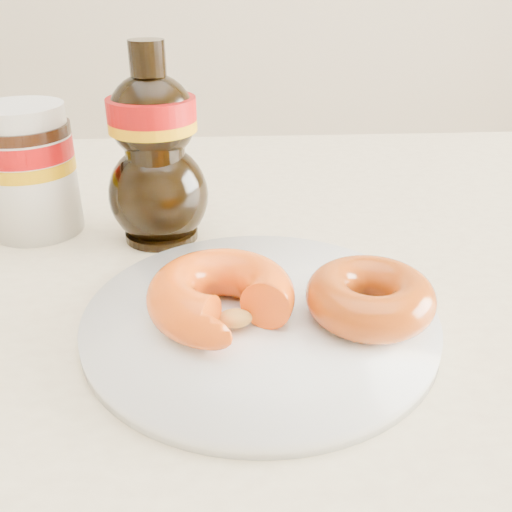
{
  "coord_description": "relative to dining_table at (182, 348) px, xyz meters",
  "views": [
    {
      "loc": [
        0.04,
        -0.35,
        1.0
      ],
      "look_at": [
        0.07,
        0.06,
        0.79
      ],
      "focal_mm": 40.0,
      "sensor_mm": 36.0,
      "label": 1
    }
  ],
  "objects": [
    {
      "name": "dining_table",
      "position": [
        0.0,
        0.0,
        0.0
      ],
      "size": [
        1.4,
        0.9,
        0.75
      ],
      "color": "#F5E4BA",
      "rests_on": "ground"
    },
    {
      "name": "plate",
      "position": [
        0.07,
        -0.09,
        0.09
      ],
      "size": [
        0.27,
        0.27,
        0.01
      ],
      "color": "white",
      "rests_on": "dining_table"
    },
    {
      "name": "donut_bitten",
      "position": [
        0.04,
        -0.09,
        0.12
      ],
      "size": [
        0.14,
        0.14,
        0.04
      ],
      "primitive_type": "torus",
      "rotation": [
        0.0,
        0.0,
        -0.42
      ],
      "color": "#F1550D",
      "rests_on": "plate"
    },
    {
      "name": "donut_whole",
      "position": [
        0.15,
        -0.1,
        0.11
      ],
      "size": [
        0.11,
        0.11,
        0.03
      ],
      "primitive_type": "torus",
      "rotation": [
        0.0,
        0.0,
        0.18
      ],
      "color": "#A13B0A",
      "rests_on": "plate"
    },
    {
      "name": "nutella_jar",
      "position": [
        -0.15,
        0.11,
        0.15
      ],
      "size": [
        0.09,
        0.09,
        0.13
      ],
      "rotation": [
        0.0,
        0.0,
        -0.1
      ],
      "color": "white",
      "rests_on": "dining_table"
    },
    {
      "name": "syrup_bottle",
      "position": [
        -0.02,
        0.08,
        0.18
      ],
      "size": [
        0.12,
        0.11,
        0.19
      ],
      "primitive_type": null,
      "rotation": [
        0.0,
        0.0,
        -0.3
      ],
      "color": "black",
      "rests_on": "dining_table"
    }
  ]
}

